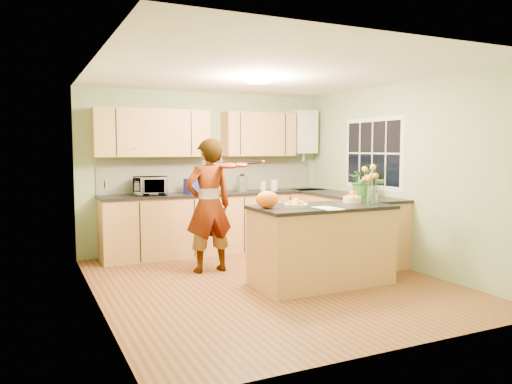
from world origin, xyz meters
name	(u,v)px	position (x,y,z in m)	size (l,w,h in m)	color
floor	(269,282)	(0.00, 0.00, 0.00)	(4.50, 4.50, 0.00)	brown
ceiling	(270,73)	(0.00, 0.00, 2.50)	(4.00, 4.50, 0.02)	white
wall_back	(206,172)	(0.00, 2.25, 1.25)	(4.00, 0.02, 2.50)	#8DA274
wall_front	(399,196)	(0.00, -2.25, 1.25)	(4.00, 0.02, 2.50)	#8DA274
wall_left	(95,185)	(-2.00, 0.00, 1.25)	(0.02, 4.50, 2.50)	#8DA274
wall_right	(401,176)	(2.00, 0.00, 1.25)	(0.02, 4.50, 2.50)	#8DA274
back_counter	(219,222)	(0.10, 1.95, 0.47)	(3.64, 0.62, 0.94)	#C07C4D
right_counter	(345,225)	(1.70, 0.85, 0.47)	(0.62, 2.24, 0.94)	#C07C4D
splashback	(212,175)	(0.10, 2.23, 1.20)	(3.60, 0.02, 0.52)	white
upper_cabinets	(199,134)	(-0.18, 2.08, 1.85)	(3.20, 0.34, 0.70)	#C07C4D
boiler	(303,132)	(1.70, 2.09, 1.90)	(0.40, 0.30, 0.86)	silver
window_right	(373,153)	(1.99, 0.60, 1.55)	(0.01, 1.30, 1.05)	silver
light_switch	(106,184)	(-1.99, -0.60, 1.30)	(0.02, 0.09, 0.09)	silver
ceiling_lamp	(259,80)	(0.00, 0.30, 2.46)	(0.30, 0.30, 0.07)	#FFEABF
peninsula_island	(321,245)	(0.54, -0.31, 0.47)	(1.65, 0.84, 0.95)	#C07C4D
fruit_dish	(296,204)	(0.19, -0.31, 0.98)	(0.27, 0.27, 0.09)	beige
orange_bowl	(352,198)	(1.09, -0.16, 1.00)	(0.23, 0.23, 0.13)	beige
flower_vase	(373,176)	(1.14, -0.49, 1.29)	(0.28, 0.28, 0.52)	silver
orange_bag	(267,199)	(-0.16, -0.26, 1.04)	(0.26, 0.22, 0.20)	orange
papers	(329,208)	(0.44, -0.61, 0.95)	(0.23, 0.32, 0.01)	white
violinist	(209,206)	(-0.48, 0.82, 0.88)	(0.64, 0.42, 1.75)	tan
violin	(229,166)	(-0.28, 0.60, 1.40)	(0.61, 0.24, 0.12)	#561905
microwave	(150,186)	(-0.98, 1.94, 1.08)	(0.49, 0.33, 0.27)	silver
blue_box	(195,186)	(-0.30, 1.92, 1.05)	(0.28, 0.21, 0.23)	navy
kettle	(242,183)	(0.49, 1.94, 1.07)	(0.18, 0.18, 0.33)	#ADAEB2
jar_cream	(263,186)	(0.86, 1.94, 1.02)	(0.10, 0.10, 0.15)	beige
jar_white	(274,185)	(1.04, 1.89, 1.03)	(0.11, 0.11, 0.17)	silver
potted_plant	(362,180)	(1.70, 0.45, 1.17)	(0.42, 0.36, 0.47)	#2E6923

